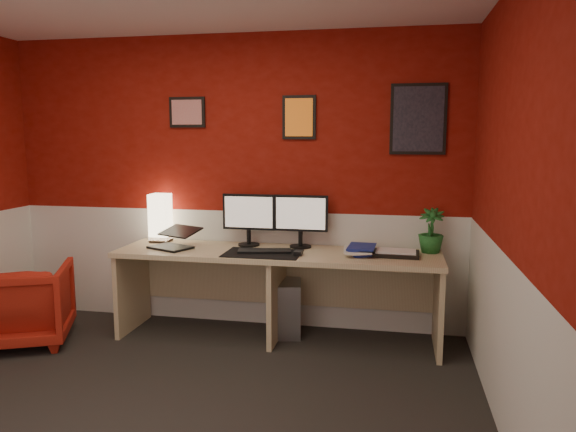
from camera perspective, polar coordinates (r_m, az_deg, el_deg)
The scene contains 23 objects.
ground at distance 3.51m, azimuth -14.42°, elevation -19.88°, with size 4.00×3.50×0.01m, color black.
wall_back at distance 4.75m, azimuth -5.85°, elevation 3.54°, with size 4.00×0.01×2.50m, color maroon.
wall_right at distance 2.87m, azimuth 23.41°, elevation -0.28°, with size 0.01×3.50×2.50m, color maroon.
wainscot_back at distance 4.86m, azimuth -5.74°, elevation -5.31°, with size 4.00×0.01×1.00m, color silver.
wainscot_right at distance 3.06m, azimuth 22.48°, elevation -14.29°, with size 0.01×3.50×1.00m, color silver.
desk at distance 4.47m, azimuth -1.17°, elevation -8.31°, with size 2.60×0.65×0.73m, color tan.
shoji_lamp at distance 4.87m, azimuth -13.22°, elevation -0.31°, with size 0.16×0.16×0.40m, color #FFE5B2.
laptop at distance 4.57m, azimuth -12.24°, elevation -1.99°, with size 0.33×0.23×0.22m, color black.
monitor_left at distance 4.57m, azimuth -4.16°, elevation 0.47°, with size 0.45×0.06×0.58m, color black.
monitor_right at distance 4.48m, azimuth 1.32°, elevation 0.33°, with size 0.45×0.06×0.58m, color black.
desk_mat at distance 4.29m, azimuth -2.67°, elevation -3.93°, with size 0.60×0.38×0.01m, color black.
keyboard at distance 4.33m, azimuth -2.47°, elevation -3.67°, with size 0.42×0.14×0.02m, color black.
mouse at distance 4.23m, azimuth 1.09°, elevation -3.86°, with size 0.06×0.10×0.03m, color black.
book_bottom at distance 4.28m, azimuth 6.53°, elevation -3.88°, with size 0.20×0.26×0.02m, color navy.
book_middle at distance 4.27m, azimuth 5.89°, elevation -3.55°, with size 0.21×0.29×0.02m, color silver.
book_top at distance 4.27m, azimuth 6.32°, elevation -3.21°, with size 0.21×0.28×0.03m, color navy.
zen_tray at distance 4.30m, azimuth 11.25°, elevation -3.90°, with size 0.35×0.25×0.03m, color black.
potted_plant at distance 4.45m, azimuth 14.75°, elevation -1.48°, with size 0.20×0.20×0.35m, color #19591E.
pc_tower at distance 4.66m, azimuth 0.07°, elevation -9.40°, with size 0.20×0.45×0.45m, color #99999E.
armchair at distance 4.88m, azimuth -25.97°, elevation -8.28°, with size 0.68×0.70×0.64m, color #B02011.
art_left at distance 4.85m, azimuth -10.51°, elevation 10.64°, with size 0.32×0.02×0.26m, color red.
art_center at distance 4.58m, azimuth 1.17°, elevation 10.29°, with size 0.28×0.02×0.36m, color orange.
art_right at distance 4.51m, azimuth 13.48°, elevation 9.84°, with size 0.44×0.02×0.56m, color black.
Camera 1 is at (1.39, -2.77, 1.65)m, focal length 33.95 mm.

